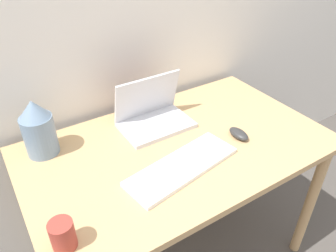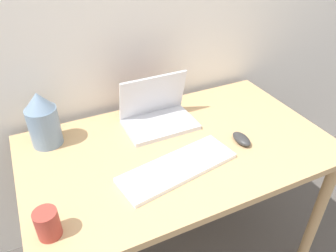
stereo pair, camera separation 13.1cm
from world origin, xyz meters
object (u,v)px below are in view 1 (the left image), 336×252
(keyboard, at_px, (182,166))
(vase, at_px, (38,128))
(laptop, at_px, (153,115))
(mug, at_px, (63,235))
(mouse, at_px, (239,134))

(keyboard, xyz_separation_m, vase, (-0.42, 0.38, 0.11))
(laptop, bearing_deg, mug, -142.47)
(mug, bearing_deg, laptop, 37.53)
(keyboard, distance_m, mug, 0.50)
(keyboard, bearing_deg, mug, -168.73)
(laptop, xyz_separation_m, mug, (-0.55, -0.42, -0.00))
(vase, height_order, mug, vase)
(mouse, xyz_separation_m, vase, (-0.74, 0.35, 0.10))
(laptop, bearing_deg, mouse, -47.63)
(keyboard, relative_size, mug, 4.97)
(laptop, relative_size, keyboard, 0.65)
(mouse, distance_m, mug, 0.82)
(laptop, relative_size, mug, 3.21)
(laptop, relative_size, vase, 1.30)
(laptop, height_order, mug, laptop)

